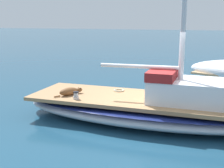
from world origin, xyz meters
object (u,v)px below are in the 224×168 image
(sailboat_main, at_px, (146,109))
(dog_brown, at_px, (70,91))
(coiled_rope, at_px, (119,90))
(deck_winch, at_px, (76,96))

(sailboat_main, xyz_separation_m, dog_brown, (0.21, -2.21, 0.43))
(coiled_rope, bearing_deg, deck_winch, -36.97)
(deck_winch, xyz_separation_m, coiled_rope, (-1.22, 0.92, -0.08))
(dog_brown, xyz_separation_m, deck_winch, (0.38, 0.34, -0.01))
(deck_winch, height_order, coiled_rope, deck_winch)
(dog_brown, relative_size, coiled_rope, 2.58)
(deck_winch, bearing_deg, dog_brown, -137.85)
(dog_brown, bearing_deg, coiled_rope, 123.86)
(coiled_rope, bearing_deg, dog_brown, -56.14)
(sailboat_main, bearing_deg, deck_winch, -72.60)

